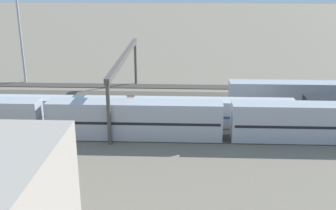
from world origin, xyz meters
The scene contains 10 objects.
ground_plane centered at (0.00, 0.00, 0.00)m, with size 400.00×400.00×0.00m, color #756B5B.
track_bed_0 centered at (0.00, -12.50, 0.06)m, with size 140.00×2.80×0.12m, color #3D3833.
track_bed_1 centered at (0.00, -7.50, 0.06)m, with size 140.00×2.80×0.12m, color #4C443D.
track_bed_2 centered at (0.00, -2.50, 0.06)m, with size 140.00×2.80×0.12m, color #4C443D.
track_bed_3 centered at (0.00, 2.50, 0.06)m, with size 140.00×2.80×0.12m, color #3D3833.
track_bed_4 centered at (0.00, 7.50, 0.06)m, with size 140.00×2.80×0.12m, color #4C443D.
track_bed_5 centered at (0.00, 12.50, 0.06)m, with size 140.00×2.80×0.12m, color #3D3833.
train_on_track_4 centered at (-10.69, 7.50, 2.09)m, with size 66.40×3.06×4.40m.
train_on_track_5 centered at (-2.14, 12.50, 2.61)m, with size 119.80×3.06×5.00m.
signal_gantry centered at (0.90, 0.00, 7.55)m, with size 0.70×30.00×8.80m.
Camera 1 is at (-8.69, 63.57, 21.91)m, focal length 44.32 mm.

